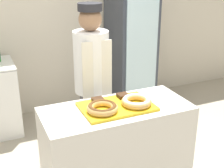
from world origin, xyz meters
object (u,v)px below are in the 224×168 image
(donut_light_glaze, at_px, (136,101))
(beverage_fridge, at_px, (131,49))
(brownie_back_left, at_px, (98,100))
(baker_person, at_px, (92,83))
(brownie_back_right, at_px, (123,96))
(donut_chocolate_glaze, at_px, (102,107))
(serving_tray, at_px, (117,106))

(donut_light_glaze, bearing_deg, beverage_fridge, 64.30)
(brownie_back_left, bearing_deg, beverage_fridge, 54.69)
(baker_person, bearing_deg, donut_light_glaze, -77.79)
(donut_light_glaze, distance_m, brownie_back_right, 0.19)
(donut_chocolate_glaze, relative_size, brownie_back_left, 2.70)
(brownie_back_left, height_order, beverage_fridge, beverage_fridge)
(donut_chocolate_glaze, distance_m, donut_light_glaze, 0.31)
(serving_tray, relative_size, brownie_back_right, 6.37)
(baker_person, bearing_deg, donut_chocolate_glaze, -103.44)
(donut_chocolate_glaze, bearing_deg, brownie_back_left, 79.12)
(donut_chocolate_glaze, bearing_deg, donut_light_glaze, 0.00)
(donut_light_glaze, bearing_deg, brownie_back_right, 100.88)
(donut_light_glaze, distance_m, baker_person, 0.70)
(serving_tray, height_order, brownie_back_right, brownie_back_right)
(baker_person, bearing_deg, beverage_fridge, 47.73)
(serving_tray, height_order, brownie_back_left, brownie_back_left)
(serving_tray, distance_m, donut_light_glaze, 0.17)
(donut_light_glaze, relative_size, baker_person, 0.15)
(brownie_back_right, bearing_deg, serving_tray, -132.92)
(serving_tray, distance_m, brownie_back_left, 0.18)
(donut_chocolate_glaze, height_order, baker_person, baker_person)
(serving_tray, relative_size, donut_light_glaze, 2.36)
(donut_light_glaze, height_order, brownie_back_right, donut_light_glaze)
(donut_chocolate_glaze, relative_size, brownie_back_right, 2.70)
(serving_tray, relative_size, donut_chocolate_glaze, 2.36)
(brownie_back_right, bearing_deg, baker_person, 102.71)
(brownie_back_right, distance_m, beverage_fridge, 1.84)
(serving_tray, relative_size, brownie_back_left, 6.37)
(donut_light_glaze, xyz_separation_m, beverage_fridge, (0.86, 1.79, -0.08))
(serving_tray, height_order, donut_light_glaze, donut_light_glaze)
(brownie_back_left, bearing_deg, baker_person, 75.60)
(brownie_back_left, bearing_deg, donut_chocolate_glaze, -100.88)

